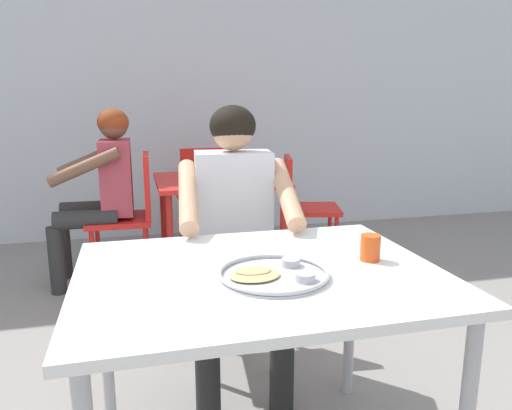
% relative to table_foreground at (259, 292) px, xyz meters
% --- Properties ---
extents(back_wall, '(12.00, 0.12, 3.40)m').
position_rel_table_foreground_xyz_m(back_wall, '(-0.09, 3.23, 1.04)').
color(back_wall, silver).
rests_on(back_wall, ground).
extents(table_foreground, '(1.11, 0.87, 0.74)m').
position_rel_table_foreground_xyz_m(table_foreground, '(0.00, 0.00, 0.00)').
color(table_foreground, white).
rests_on(table_foreground, ground).
extents(thali_tray, '(0.33, 0.33, 0.03)m').
position_rel_table_foreground_xyz_m(thali_tray, '(0.02, -0.07, 0.09)').
color(thali_tray, '#B7BABF').
rests_on(thali_tray, table_foreground).
extents(drinking_cup, '(0.07, 0.07, 0.09)m').
position_rel_table_foreground_xyz_m(drinking_cup, '(0.37, 0.00, 0.12)').
color(drinking_cup, '#D84C19').
rests_on(drinking_cup, table_foreground).
extents(chair_foreground, '(0.46, 0.47, 0.86)m').
position_rel_table_foreground_xyz_m(chair_foreground, '(0.08, 0.87, -0.16)').
color(chair_foreground, silver).
rests_on(chair_foreground, ground).
extents(diner_foreground, '(0.53, 0.58, 1.23)m').
position_rel_table_foreground_xyz_m(diner_foreground, '(0.06, 0.65, 0.07)').
color(diner_foreground, black).
rests_on(diner_foreground, ground).
extents(table_background_red, '(0.88, 0.81, 0.70)m').
position_rel_table_foreground_xyz_m(table_background_red, '(0.22, 2.01, -0.05)').
color(table_background_red, red).
rests_on(table_background_red, ground).
extents(chair_red_left, '(0.44, 0.43, 0.89)m').
position_rel_table_foreground_xyz_m(chair_red_left, '(-0.39, 1.99, -0.15)').
color(chair_red_left, red).
rests_on(chair_red_left, ground).
extents(chair_red_right, '(0.49, 0.47, 0.83)m').
position_rel_table_foreground_xyz_m(chair_red_right, '(0.88, 2.06, -0.18)').
color(chair_red_right, red).
rests_on(chair_red_right, ground).
extents(chair_red_far, '(0.43, 0.43, 0.87)m').
position_rel_table_foreground_xyz_m(chair_red_far, '(0.20, 2.64, -0.16)').
color(chair_red_far, red).
rests_on(chair_red_far, ground).
extents(patron_background, '(0.56, 0.49, 1.19)m').
position_rel_table_foreground_xyz_m(patron_background, '(-0.57, 2.01, 0.05)').
color(patron_background, '#2D2D2D').
rests_on(patron_background, ground).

